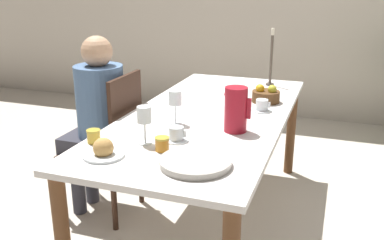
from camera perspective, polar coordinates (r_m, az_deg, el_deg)
The scene contains 15 objects.
ground_plane at distance 2.84m, azimuth 2.10°, elevation -13.49°, with size 20.00×20.00×0.00m, color beige.
dining_table at distance 2.55m, azimuth 2.26°, elevation -1.00°, with size 0.89×2.01×0.74m.
chair_person_side at distance 2.78m, azimuth -10.74°, elevation -3.08°, with size 0.42×0.42×0.95m.
person_seated at distance 2.77m, azimuth -12.59°, elevation 1.06°, with size 0.39×0.41×1.17m.
red_pitcher at distance 2.20m, azimuth 5.86°, elevation 1.45°, with size 0.14×0.12×0.23m.
wine_glass_water at distance 2.30m, azimuth -2.23°, elevation 2.75°, with size 0.07×0.07×0.19m.
wine_glass_juice at distance 2.02m, azimuth -6.37°, elevation 0.42°, with size 0.07×0.07×0.19m.
teacup_near_person at distance 2.08m, azimuth -2.10°, elevation -1.99°, with size 0.12×0.12×0.07m.
teacup_across at distance 2.58m, azimuth 9.30°, elevation 1.84°, with size 0.12×0.12×0.07m.
serving_tray at distance 1.82m, azimuth 0.46°, elevation -5.66°, with size 0.31×0.31×0.03m.
bread_plate at distance 1.94m, azimuth -11.72°, elevation -3.99°, with size 0.19×0.19×0.09m.
jam_jar_amber at distance 1.97m, azimuth -4.01°, elevation -3.12°, with size 0.07×0.07×0.07m.
jam_jar_red at distance 2.11m, azimuth -12.98°, elevation -2.04°, with size 0.07×0.07×0.07m.
fruit_bowl at distance 2.78m, azimuth 9.82°, elevation 3.23°, with size 0.18×0.18×0.12m.
candlestick_tall at distance 3.21m, azimuth 10.49°, elevation 7.56°, with size 0.06×0.06×0.42m.
Camera 1 is at (0.71, -2.30, 1.50)m, focal length 40.00 mm.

